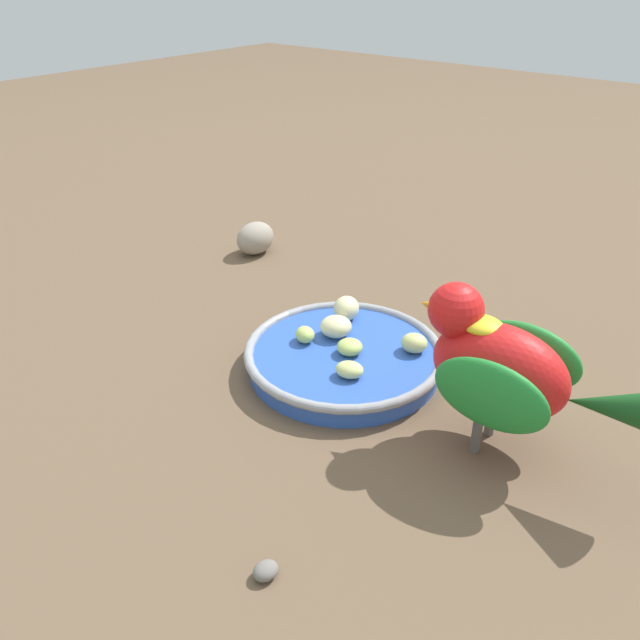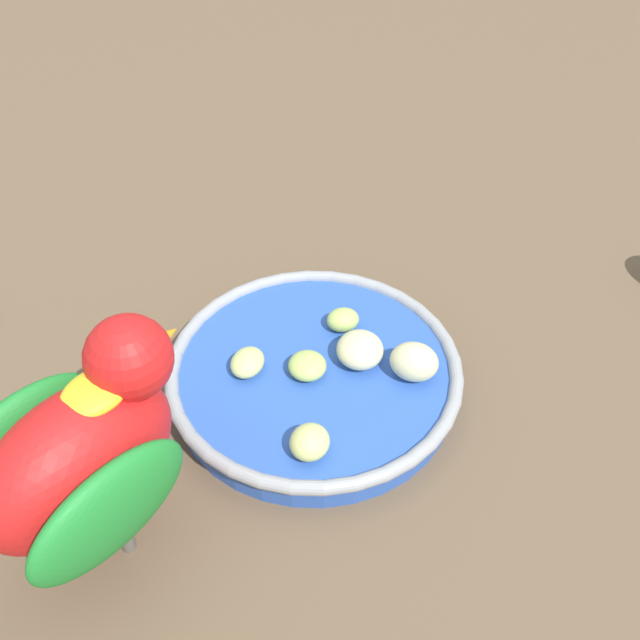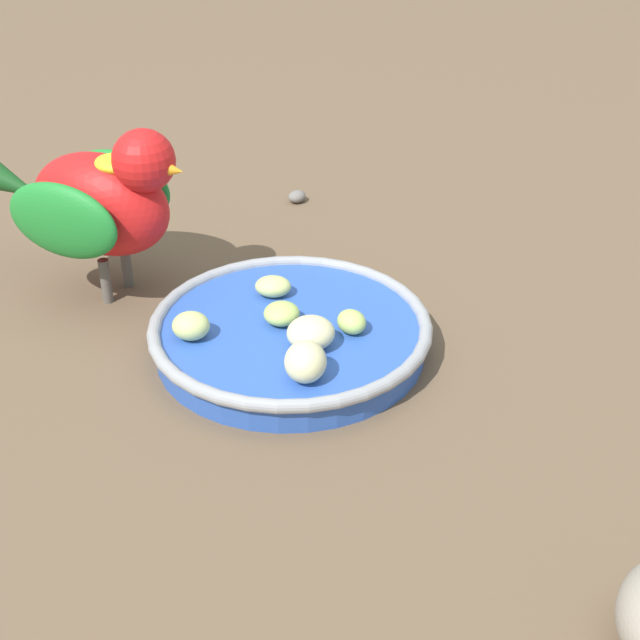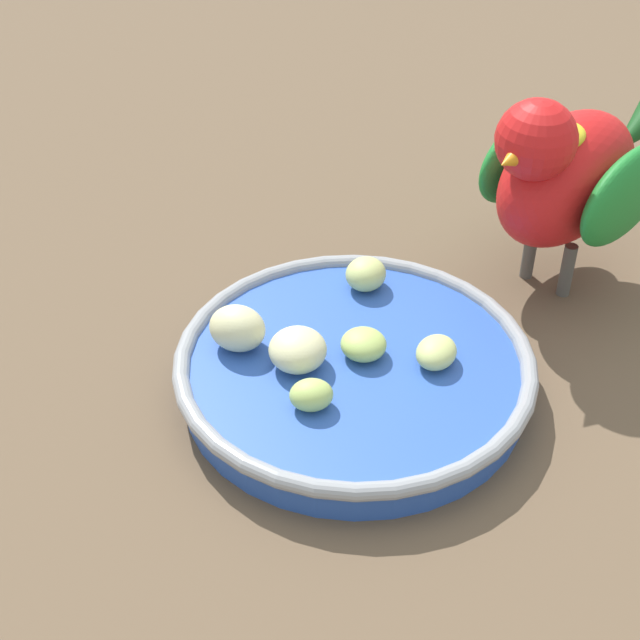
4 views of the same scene
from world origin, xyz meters
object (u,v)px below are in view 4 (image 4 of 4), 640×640
at_px(apple_piece_0, 366,274).
at_px(parrot, 571,169).
at_px(apple_piece_4, 311,395).
at_px(apple_piece_3, 362,344).
at_px(apple_piece_2, 237,328).
at_px(apple_piece_1, 298,350).
at_px(apple_piece_5, 436,352).
at_px(feeding_bowl, 357,375).

distance_m(apple_piece_0, parrot, 0.15).
height_order(apple_piece_4, parrot, parrot).
bearing_deg(apple_piece_4, apple_piece_3, -166.98).
height_order(apple_piece_0, apple_piece_2, apple_piece_2).
xyz_separation_m(apple_piece_1, apple_piece_5, (-0.06, 0.06, -0.00)).
height_order(apple_piece_5, parrot, parrot).
distance_m(apple_piece_1, apple_piece_2, 0.04).
xyz_separation_m(apple_piece_2, apple_piece_3, (-0.05, 0.06, -0.01)).
relative_size(apple_piece_0, parrot, 0.13).
bearing_deg(apple_piece_1, apple_piece_2, -69.08).
distance_m(apple_piece_4, apple_piece_5, 0.08).
xyz_separation_m(apple_piece_0, parrot, (-0.13, 0.06, 0.05)).
height_order(feeding_bowl, parrot, parrot).
height_order(apple_piece_1, apple_piece_2, apple_piece_2).
relative_size(apple_piece_5, parrot, 0.13).
height_order(apple_piece_1, parrot, parrot).
bearing_deg(apple_piece_3, apple_piece_5, 126.11).
relative_size(apple_piece_4, apple_piece_5, 0.85).
xyz_separation_m(apple_piece_4, apple_piece_5, (-0.08, 0.02, -0.00)).
bearing_deg(apple_piece_0, apple_piece_5, 73.26).
height_order(apple_piece_0, apple_piece_3, apple_piece_0).
distance_m(apple_piece_0, apple_piece_4, 0.12).
xyz_separation_m(apple_piece_2, parrot, (-0.23, 0.07, 0.05)).
distance_m(apple_piece_2, apple_piece_4, 0.07).
xyz_separation_m(feeding_bowl, apple_piece_1, (0.03, -0.02, 0.02)).
bearing_deg(feeding_bowl, parrot, 176.90).
xyz_separation_m(apple_piece_0, apple_piece_2, (0.10, -0.01, 0.00)).
height_order(apple_piece_0, apple_piece_5, apple_piece_0).
xyz_separation_m(feeding_bowl, apple_piece_5, (-0.04, 0.03, 0.02)).
bearing_deg(apple_piece_4, apple_piece_0, -150.39).
relative_size(apple_piece_3, parrot, 0.13).
height_order(feeding_bowl, apple_piece_4, apple_piece_4).
xyz_separation_m(apple_piece_3, apple_piece_5, (-0.03, 0.04, -0.00)).
xyz_separation_m(apple_piece_0, apple_piece_1, (0.09, 0.03, 0.00)).
distance_m(apple_piece_1, apple_piece_5, 0.08).
bearing_deg(apple_piece_4, parrot, 179.24).
bearing_deg(apple_piece_1, apple_piece_5, 137.82).
xyz_separation_m(apple_piece_1, apple_piece_2, (0.01, -0.04, 0.00)).
bearing_deg(apple_piece_1, parrot, 170.69).
height_order(apple_piece_1, apple_piece_5, apple_piece_1).
distance_m(apple_piece_0, apple_piece_2, 0.10).
relative_size(apple_piece_0, apple_piece_5, 0.97).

